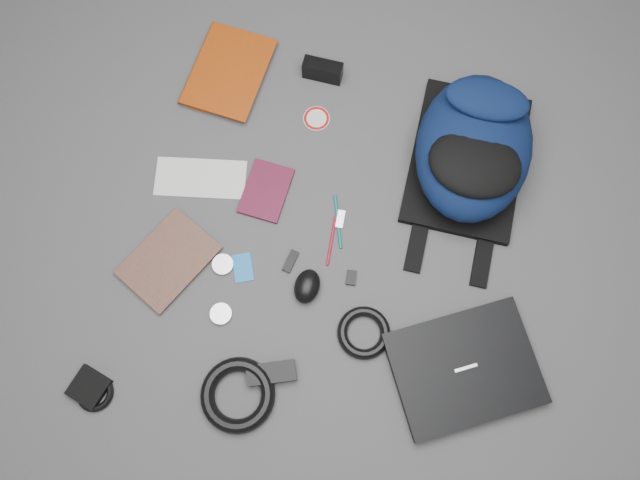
% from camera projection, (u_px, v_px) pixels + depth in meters
% --- Properties ---
extents(ground, '(4.00, 4.00, 0.00)m').
position_uv_depth(ground, '(320.00, 242.00, 1.68)').
color(ground, '#4F4F51').
rests_on(ground, ground).
extents(backpack, '(0.33, 0.48, 0.20)m').
position_uv_depth(backpack, '(474.00, 147.00, 1.65)').
color(backpack, black).
rests_on(backpack, ground).
extents(laptop, '(0.44, 0.41, 0.04)m').
position_uv_depth(laptop, '(464.00, 368.00, 1.57)').
color(laptop, black).
rests_on(laptop, ground).
extents(textbook_red, '(0.23, 0.30, 0.03)m').
position_uv_depth(textbook_red, '(195.00, 62.00, 1.81)').
color(textbook_red, '#882E07').
rests_on(textbook_red, ground).
extents(comic_book, '(0.27, 0.29, 0.02)m').
position_uv_depth(comic_book, '(145.00, 239.00, 1.67)').
color(comic_book, '#B15C0C').
rests_on(comic_book, ground).
extents(envelope, '(0.27, 0.16, 0.00)m').
position_uv_depth(envelope, '(201.00, 178.00, 1.73)').
color(envelope, silver).
rests_on(envelope, ground).
extents(dvd_case, '(0.13, 0.17, 0.01)m').
position_uv_depth(dvd_case, '(266.00, 191.00, 1.71)').
color(dvd_case, '#420C1F').
rests_on(dvd_case, ground).
extents(compact_camera, '(0.11, 0.04, 0.06)m').
position_uv_depth(compact_camera, '(323.00, 70.00, 1.78)').
color(compact_camera, black).
rests_on(compact_camera, ground).
extents(sticker_disc, '(0.10, 0.10, 0.00)m').
position_uv_depth(sticker_disc, '(317.00, 118.00, 1.78)').
color(sticker_disc, silver).
rests_on(sticker_disc, ground).
extents(pen_teal, '(0.06, 0.15, 0.01)m').
position_uv_depth(pen_teal, '(338.00, 222.00, 1.69)').
color(pen_teal, '#0B6765').
rests_on(pen_teal, ground).
extents(pen_red, '(0.02, 0.14, 0.01)m').
position_uv_depth(pen_red, '(332.00, 240.00, 1.68)').
color(pen_red, '#A30C22').
rests_on(pen_red, ground).
extents(id_badge, '(0.08, 0.09, 0.00)m').
position_uv_depth(id_badge, '(243.00, 268.00, 1.66)').
color(id_badge, '#186CB8').
rests_on(id_badge, ground).
extents(usb_black, '(0.03, 0.06, 0.01)m').
position_uv_depth(usb_black, '(291.00, 261.00, 1.66)').
color(usb_black, black).
rests_on(usb_black, ground).
extents(usb_silver, '(0.02, 0.05, 0.01)m').
position_uv_depth(usb_silver, '(340.00, 219.00, 1.69)').
color(usb_silver, '#BEBDC0').
rests_on(usb_silver, ground).
extents(key_fob, '(0.03, 0.04, 0.01)m').
position_uv_depth(key_fob, '(351.00, 278.00, 1.65)').
color(key_fob, black).
rests_on(key_fob, ground).
extents(mouse, '(0.07, 0.10, 0.05)m').
position_uv_depth(mouse, '(307.00, 286.00, 1.62)').
color(mouse, black).
rests_on(mouse, ground).
extents(headphone_left, '(0.07, 0.07, 0.01)m').
position_uv_depth(headphone_left, '(221.00, 314.00, 1.62)').
color(headphone_left, '#AFAFB1').
rests_on(headphone_left, ground).
extents(headphone_right, '(0.06, 0.06, 0.01)m').
position_uv_depth(headphone_right, '(223.00, 265.00, 1.66)').
color(headphone_right, '#A4A5A6').
rests_on(headphone_right, ground).
extents(cable_coil, '(0.18, 0.18, 0.03)m').
position_uv_depth(cable_coil, '(364.00, 333.00, 1.60)').
color(cable_coil, black).
rests_on(cable_coil, ground).
extents(power_brick, '(0.13, 0.09, 0.03)m').
position_uv_depth(power_brick, '(271.00, 373.00, 1.57)').
color(power_brick, black).
rests_on(power_brick, ground).
extents(power_cord_coil, '(0.22, 0.22, 0.04)m').
position_uv_depth(power_cord_coil, '(238.00, 395.00, 1.55)').
color(power_cord_coil, black).
rests_on(power_cord_coil, ground).
extents(pouch, '(0.11, 0.11, 0.02)m').
position_uv_depth(pouch, '(89.00, 387.00, 1.57)').
color(pouch, black).
rests_on(pouch, ground).
extents(earbud_coil, '(0.09, 0.09, 0.02)m').
position_uv_depth(earbud_coil, '(95.00, 393.00, 1.56)').
color(earbud_coil, black).
rests_on(earbud_coil, ground).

